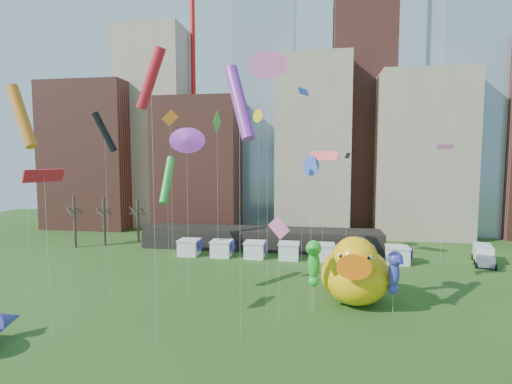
% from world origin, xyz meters
% --- Properties ---
extents(skyline, '(101.00, 23.00, 68.00)m').
position_xyz_m(skyline, '(2.25, 61.06, 21.44)').
color(skyline, brown).
rests_on(skyline, ground).
extents(crane_left, '(23.00, 1.00, 76.00)m').
position_xyz_m(crane_left, '(-21.11, 64.00, 46.90)').
color(crane_left, red).
rests_on(crane_left, ground).
extents(pavilion, '(38.00, 6.00, 3.20)m').
position_xyz_m(pavilion, '(-4.00, 42.00, 1.60)').
color(pavilion, black).
rests_on(pavilion, ground).
extents(vendor_tents, '(33.24, 2.80, 2.40)m').
position_xyz_m(vendor_tents, '(1.02, 36.00, 1.11)').
color(vendor_tents, white).
rests_on(vendor_tents, ground).
extents(bare_trees, '(8.44, 6.44, 8.50)m').
position_xyz_m(bare_trees, '(-30.17, 40.54, 4.01)').
color(bare_trees, '#382B21').
rests_on(bare_trees, ground).
extents(big_duck, '(7.80, 9.81, 7.22)m').
position_xyz_m(big_duck, '(8.66, 19.73, 3.31)').
color(big_duck, yellow).
rests_on(big_duck, ground).
extents(small_duck, '(3.18, 4.03, 2.98)m').
position_xyz_m(small_duck, '(8.03, 21.06, 1.37)').
color(small_duck, white).
rests_on(small_duck, ground).
extents(seahorse_green, '(1.78, 2.06, 6.86)m').
position_xyz_m(seahorse_green, '(4.61, 17.33, 5.03)').
color(seahorse_green, silver).
rests_on(seahorse_green, ground).
extents(seahorse_purple, '(1.76, 1.98, 5.96)m').
position_xyz_m(seahorse_purple, '(11.99, 17.93, 4.26)').
color(seahorse_purple, silver).
rests_on(seahorse_purple, ground).
extents(box_truck, '(3.62, 6.23, 2.50)m').
position_xyz_m(box_truck, '(27.68, 37.63, 1.28)').
color(box_truck, silver).
rests_on(box_truck, ground).
extents(kite_0, '(1.44, 3.28, 13.69)m').
position_xyz_m(kite_0, '(-16.12, 8.28, 13.13)').
color(kite_0, silver).
rests_on(kite_0, ground).
extents(kite_1, '(2.40, 0.42, 23.89)m').
position_xyz_m(kite_1, '(0.35, 15.86, 22.65)').
color(kite_1, silver).
rests_on(kite_1, ground).
extents(kite_2, '(2.36, 1.34, 18.94)m').
position_xyz_m(kite_2, '(-15.34, 15.84, 16.98)').
color(kite_2, silver).
rests_on(kite_2, ground).
extents(kite_3, '(0.24, 2.79, 20.04)m').
position_xyz_m(kite_3, '(-6.66, 25.00, 18.27)').
color(kite_3, silver).
rests_on(kite_3, ground).
extents(kite_4, '(1.24, 1.57, 21.05)m').
position_xyz_m(kite_4, '(-3.00, 32.81, 20.09)').
color(kite_4, silver).
rests_on(kite_4, ground).
extents(kite_5, '(1.18, 1.64, 14.76)m').
position_xyz_m(kite_5, '(4.30, 16.35, 13.82)').
color(kite_5, silver).
rests_on(kite_5, ground).
extents(kite_6, '(3.51, 2.10, 21.07)m').
position_xyz_m(kite_6, '(-20.91, 12.05, 18.19)').
color(kite_6, silver).
rests_on(kite_6, ground).
extents(kite_7, '(3.12, 3.28, 21.69)m').
position_xyz_m(kite_7, '(-1.11, 10.42, 18.70)').
color(kite_7, silver).
rests_on(kite_7, ground).
extents(kite_8, '(3.85, 2.49, 15.46)m').
position_xyz_m(kite_8, '(5.69, 33.60, 14.80)').
color(kite_8, silver).
rests_on(kite_8, ground).
extents(kite_9, '(1.61, 0.31, 15.94)m').
position_xyz_m(kite_9, '(17.41, 22.54, 15.37)').
color(kite_9, silver).
rests_on(kite_9, ground).
extents(kite_10, '(0.73, 1.78, 15.07)m').
position_xyz_m(kite_10, '(7.83, 21.14, 14.55)').
color(kite_10, silver).
rests_on(kite_10, ground).
extents(kite_11, '(1.37, 4.03, 14.83)m').
position_xyz_m(kite_11, '(-16.23, 33.52, 11.44)').
color(kite_11, silver).
rests_on(kite_11, ground).
extents(kite_13, '(1.34, 2.31, 22.44)m').
position_xyz_m(kite_13, '(3.13, 26.22, 21.79)').
color(kite_13, silver).
rests_on(kite_13, ground).
extents(kite_14, '(1.75, 0.75, 19.92)m').
position_xyz_m(kite_14, '(-11.40, 22.70, 18.17)').
color(kite_14, silver).
rests_on(kite_14, ground).
extents(kite_15, '(2.57, 0.45, 17.59)m').
position_xyz_m(kite_15, '(-8.14, 18.57, 16.29)').
color(kite_15, silver).
rests_on(kite_15, ground).
extents(kite_16, '(2.81, 1.52, 22.72)m').
position_xyz_m(kite_16, '(-7.50, 8.99, 20.41)').
color(kite_16, silver).
rests_on(kite_16, ground).
extents(kite_17, '(1.96, 0.65, 9.58)m').
position_xyz_m(kite_17, '(1.59, 13.98, 8.41)').
color(kite_17, silver).
rests_on(kite_17, ground).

